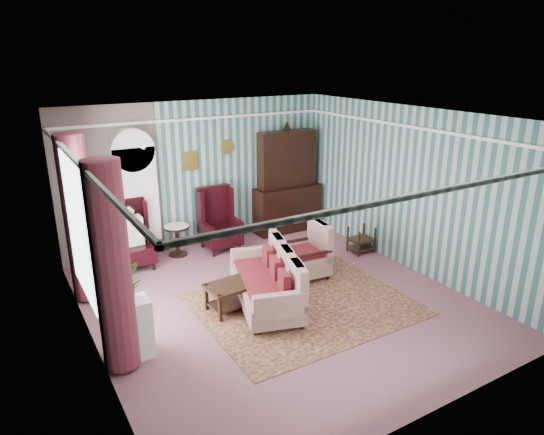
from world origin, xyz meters
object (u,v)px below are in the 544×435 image
seated_woman (132,238)px  nest_table (361,239)px  dresser_hutch (288,178)px  bookcase (137,202)px  coffee_table (237,295)px  floral_armchair (305,248)px  round_side_table (177,241)px  sofa (265,278)px  plant_stand (129,330)px  wingback_left (131,236)px  wingback_right (220,220)px

seated_woman → nest_table: 4.37m
dresser_hutch → bookcase: bearing=177.9°
seated_woman → coffee_table: seated_woman is taller
floral_armchair → round_side_table: bearing=43.6°
bookcase → sofa: 3.11m
bookcase → plant_stand: bearing=-108.5°
dresser_hutch → seated_woman: (-3.50, -0.27, -0.59)m
bookcase → floral_armchair: bearing=-45.4°
nest_table → coffee_table: size_ratio=0.56×
wingback_left → nest_table: bearing=-20.8°
bookcase → seated_woman: 0.70m
round_side_table → coffee_table: size_ratio=0.62×
bookcase → dresser_hutch: bearing=-2.1°
sofa → floral_armchair: 1.24m
dresser_hutch → plant_stand: bearing=-144.9°
seated_woman → plant_stand: 2.87m
wingback_left → seated_woman: wingback_left is taller
plant_stand → sofa: sofa is taller
plant_stand → floral_armchair: size_ratio=0.75×
wingback_left → seated_woman: (0.00, 0.00, -0.04)m
floral_armchair → sofa: bearing=121.3°
wingback_left → wingback_right: 1.75m
wingback_right → floral_armchair: 2.03m
seated_woman → round_side_table: 0.96m
nest_table → floral_armchair: (-1.58, -0.34, 0.26)m
plant_stand → coffee_table: 1.83m
dresser_hutch → wingback_left: (-3.50, -0.27, -0.55)m
dresser_hutch → nest_table: bearing=-72.6°
floral_armchair → coffee_table: floral_armchair is taller
seated_woman → plant_stand: (-0.80, -2.75, -0.19)m
plant_stand → wingback_right: bearing=47.2°
bookcase → wingback_left: (-0.25, -0.39, -0.50)m
wingback_left → round_side_table: 0.97m
wingback_right → seated_woman: bearing=180.0°
plant_stand → floral_armchair: 3.41m
nest_table → wingback_left: bearing=159.2°
bookcase → coffee_table: bookcase is taller
dresser_hutch → wingback_right: (-1.75, -0.27, -0.55)m
dresser_hutch → coffee_table: dresser_hutch is taller
bookcase → sofa: bearing=-68.0°
bookcase → wingback_right: 1.63m
bookcase → floral_armchair: bookcase is taller
seated_woman → plant_stand: seated_woman is taller
wingback_left → sofa: wingback_left is taller
plant_stand → coffee_table: bearing=14.4°
wingback_right → seated_woman: 1.75m
wingback_left → nest_table: wingback_left is taller
wingback_left → wingback_right: (1.75, 0.00, 0.00)m
bookcase → plant_stand: bookcase is taller
dresser_hutch → plant_stand: size_ratio=2.95×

